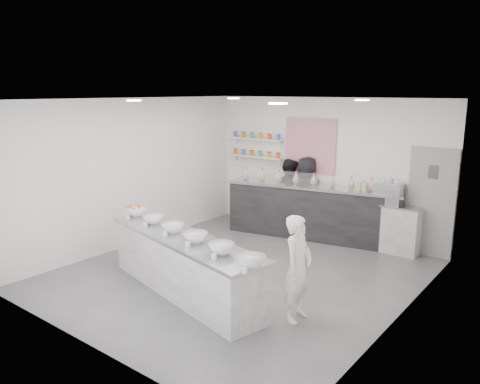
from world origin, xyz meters
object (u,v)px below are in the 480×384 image
(staff_left, at_px, (289,194))
(back_bar, at_px, (313,212))
(espresso_ledge, at_px, (387,227))
(staff_right, at_px, (306,195))
(woman_prep, at_px, (298,268))
(prep_counter, at_px, (184,265))
(espresso_machine, at_px, (389,194))

(staff_left, bearing_deg, back_bar, 172.64)
(espresso_ledge, bearing_deg, back_bar, -173.46)
(back_bar, relative_size, staff_left, 2.29)
(espresso_ledge, xyz_separation_m, staff_right, (-1.88, 0.07, 0.39))
(espresso_ledge, relative_size, staff_left, 0.79)
(woman_prep, relative_size, staff_right, 0.87)
(woman_prep, bearing_deg, prep_counter, 96.43)
(staff_right, bearing_deg, woman_prep, 109.99)
(staff_right, bearing_deg, back_bar, 132.56)
(prep_counter, distance_m, staff_right, 4.00)
(staff_left, bearing_deg, espresso_machine, -171.11)
(prep_counter, xyz_separation_m, back_bar, (0.19, 3.73, 0.12))
(prep_counter, distance_m, staff_left, 4.04)
(prep_counter, height_order, back_bar, back_bar)
(prep_counter, bearing_deg, espresso_machine, 79.00)
(back_bar, xyz_separation_m, staff_left, (-0.77, 0.25, 0.24))
(back_bar, xyz_separation_m, espresso_ledge, (1.57, 0.18, -0.10))
(woman_prep, bearing_deg, espresso_ledge, -2.52)
(woman_prep, bearing_deg, espresso_machine, -2.55)
(prep_counter, xyz_separation_m, staff_right, (-0.12, 3.98, 0.40))
(prep_counter, bearing_deg, espresso_ledge, 79.02)
(back_bar, bearing_deg, staff_left, 150.50)
(back_bar, height_order, woman_prep, woman_prep)
(prep_counter, relative_size, staff_left, 2.07)
(espresso_ledge, bearing_deg, staff_left, 178.29)
(prep_counter, distance_m, espresso_ledge, 4.29)
(woman_prep, xyz_separation_m, staff_right, (-1.97, 3.64, 0.11))
(espresso_ledge, height_order, woman_prep, woman_prep)
(back_bar, distance_m, staff_right, 0.49)
(back_bar, relative_size, espresso_machine, 7.04)
(prep_counter, xyz_separation_m, espresso_machine, (1.76, 3.91, 0.70))
(woman_prep, relative_size, staff_left, 0.92)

